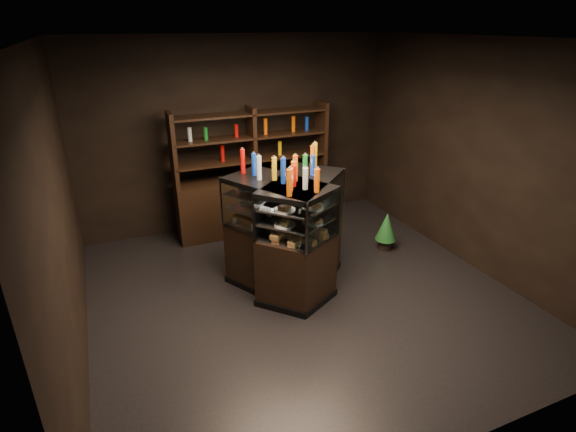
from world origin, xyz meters
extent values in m
plane|color=black|center=(0.00, 0.00, 0.00)|extent=(5.00, 5.00, 0.00)
cube|color=black|center=(0.00, 2.50, 1.50)|extent=(5.00, 0.02, 3.00)
cube|color=black|center=(0.00, -2.50, 1.50)|extent=(5.00, 0.02, 3.00)
cube|color=black|center=(2.50, 0.00, 1.50)|extent=(0.02, 5.00, 3.00)
cube|color=black|center=(-2.50, 0.00, 1.50)|extent=(0.02, 5.00, 3.00)
cube|color=black|center=(0.00, 0.00, 3.00)|extent=(5.00, 5.00, 0.02)
cube|color=black|center=(0.07, 0.19, 0.42)|extent=(1.39, 1.35, 0.85)
cube|color=black|center=(0.07, 0.19, 0.04)|extent=(1.43, 1.40, 0.08)
cube|color=black|center=(0.07, 0.19, 1.41)|extent=(1.39, 1.35, 0.06)
cube|color=silver|center=(0.07, 0.19, 0.86)|extent=(1.32, 1.28, 0.02)
cube|color=silver|center=(0.07, 0.19, 1.06)|extent=(1.32, 1.28, 0.02)
cube|color=silver|center=(0.07, 0.19, 1.23)|extent=(1.32, 1.28, 0.02)
cube|color=white|center=(0.30, -0.05, 1.15)|extent=(0.95, 0.89, 0.60)
cylinder|color=silver|center=(0.76, 0.39, 1.15)|extent=(0.03, 0.03, 0.62)
cylinder|color=silver|center=(-0.19, -0.49, 1.15)|extent=(0.03, 0.03, 0.62)
cube|color=black|center=(-0.21, 0.24, 0.42)|extent=(1.18, 1.45, 0.85)
cube|color=black|center=(-0.21, 0.24, 0.04)|extent=(1.22, 1.49, 0.08)
cube|color=black|center=(-0.21, 0.24, 1.41)|extent=(1.18, 1.45, 0.06)
cube|color=silver|center=(-0.21, 0.24, 0.86)|extent=(1.11, 1.38, 0.02)
cube|color=silver|center=(-0.21, 0.24, 1.06)|extent=(1.11, 1.38, 0.02)
cube|color=silver|center=(-0.21, 0.24, 1.23)|extent=(1.11, 1.38, 0.02)
cube|color=white|center=(-0.50, 0.08, 1.15)|extent=(0.62, 1.14, 0.60)
cylinder|color=silver|center=(-0.19, -0.49, 1.15)|extent=(0.03, 0.03, 0.62)
cylinder|color=silver|center=(-0.80, 0.66, 1.15)|extent=(0.03, 0.03, 0.62)
cube|color=#C38146|center=(-0.31, -0.20, 0.89)|extent=(0.19, 0.19, 0.06)
cube|color=#C38146|center=(-0.19, -0.10, 0.89)|extent=(0.19, 0.19, 0.06)
cube|color=#C38146|center=(-0.08, 0.01, 0.89)|extent=(0.19, 0.19, 0.06)
cube|color=#C38146|center=(0.03, 0.12, 0.89)|extent=(0.19, 0.19, 0.06)
cube|color=#C38146|center=(0.15, 0.22, 0.89)|extent=(0.19, 0.19, 0.06)
cube|color=#C38146|center=(0.26, 0.33, 0.89)|extent=(0.19, 0.19, 0.06)
cube|color=#C38146|center=(0.38, 0.43, 0.89)|extent=(0.19, 0.19, 0.06)
cube|color=#C38146|center=(0.49, 0.54, 0.89)|extent=(0.19, 0.19, 0.06)
cylinder|color=white|center=(-0.29, -0.14, 1.07)|extent=(0.24, 0.24, 0.02)
cube|color=#C38146|center=(-0.29, -0.14, 1.11)|extent=(0.18, 0.18, 0.05)
cylinder|color=white|center=(0.07, 0.19, 1.07)|extent=(0.24, 0.24, 0.02)
cube|color=#C38146|center=(0.07, 0.19, 1.11)|extent=(0.18, 0.18, 0.05)
cylinder|color=white|center=(0.43, 0.53, 1.07)|extent=(0.24, 0.24, 0.02)
cube|color=#C38146|center=(0.43, 0.53, 1.11)|extent=(0.18, 0.18, 0.05)
cylinder|color=white|center=(-0.29, -0.14, 1.25)|extent=(0.24, 0.24, 0.02)
cube|color=#C38146|center=(-0.29, -0.14, 1.29)|extent=(0.18, 0.18, 0.05)
cylinder|color=white|center=(0.07, 0.19, 1.25)|extent=(0.24, 0.24, 0.02)
cube|color=#C38146|center=(0.07, 0.19, 1.29)|extent=(0.18, 0.18, 0.05)
cylinder|color=white|center=(0.43, 0.53, 1.25)|extent=(0.24, 0.24, 0.02)
cube|color=#C38146|center=(0.43, 0.53, 1.29)|extent=(0.18, 0.18, 0.05)
cube|color=#C38146|center=(-0.49, 0.70, 0.89)|extent=(0.16, 0.20, 0.06)
cube|color=#C38146|center=(-0.42, 0.57, 0.89)|extent=(0.16, 0.20, 0.06)
cube|color=#C38146|center=(-0.35, 0.43, 0.89)|extent=(0.16, 0.20, 0.06)
cube|color=#C38146|center=(-0.27, 0.29, 0.89)|extent=(0.16, 0.20, 0.06)
cube|color=#C38146|center=(-0.20, 0.15, 0.89)|extent=(0.16, 0.20, 0.06)
cube|color=#C38146|center=(-0.12, 0.02, 0.89)|extent=(0.16, 0.20, 0.06)
cube|color=#C38146|center=(-0.05, -0.12, 0.89)|extent=(0.16, 0.20, 0.06)
cube|color=#C38146|center=(0.02, -0.26, 0.89)|extent=(0.16, 0.20, 0.06)
cylinder|color=white|center=(-0.44, 0.67, 1.07)|extent=(0.24, 0.24, 0.02)
cube|color=#C38146|center=(-0.44, 0.67, 1.11)|extent=(0.15, 0.19, 0.05)
cylinder|color=white|center=(-0.21, 0.24, 1.07)|extent=(0.24, 0.24, 0.02)
cube|color=#C38146|center=(-0.21, 0.24, 1.11)|extent=(0.15, 0.19, 0.05)
cylinder|color=white|center=(0.03, -0.20, 1.07)|extent=(0.24, 0.24, 0.02)
cube|color=#C38146|center=(0.03, -0.20, 1.11)|extent=(0.15, 0.19, 0.05)
cylinder|color=white|center=(-0.44, 0.67, 1.25)|extent=(0.24, 0.24, 0.02)
cube|color=#C38146|center=(-0.44, 0.67, 1.29)|extent=(0.15, 0.19, 0.05)
cylinder|color=white|center=(-0.21, 0.24, 1.25)|extent=(0.24, 0.24, 0.02)
cube|color=#C38146|center=(-0.21, 0.24, 1.29)|extent=(0.15, 0.19, 0.05)
cylinder|color=white|center=(0.03, -0.20, 1.25)|extent=(0.24, 0.24, 0.02)
cube|color=#C38146|center=(0.03, -0.20, 1.29)|extent=(0.15, 0.19, 0.05)
cylinder|color=#D8590A|center=(-0.33, -0.18, 1.58)|extent=(0.06, 0.06, 0.28)
cylinder|color=silver|center=(-0.33, -0.18, 1.73)|extent=(0.03, 0.03, 0.02)
cylinder|color=#0F38B2|center=(-0.22, -0.07, 1.58)|extent=(0.06, 0.06, 0.28)
cylinder|color=silver|center=(-0.22, -0.07, 1.73)|extent=(0.03, 0.03, 0.02)
cylinder|color=#147223|center=(-0.10, 0.03, 1.58)|extent=(0.06, 0.06, 0.28)
cylinder|color=silver|center=(-0.10, 0.03, 1.73)|extent=(0.03, 0.03, 0.02)
cylinder|color=silver|center=(0.01, 0.14, 1.58)|extent=(0.06, 0.06, 0.28)
cylinder|color=silver|center=(0.01, 0.14, 1.73)|extent=(0.03, 0.03, 0.02)
cylinder|color=yellow|center=(0.13, 0.24, 1.58)|extent=(0.06, 0.06, 0.28)
cylinder|color=silver|center=(0.13, 0.24, 1.73)|extent=(0.03, 0.03, 0.02)
cylinder|color=black|center=(0.24, 0.35, 1.58)|extent=(0.06, 0.06, 0.28)
cylinder|color=silver|center=(0.24, 0.35, 1.73)|extent=(0.03, 0.03, 0.02)
cylinder|color=#B20C0A|center=(0.35, 0.46, 1.58)|extent=(0.06, 0.06, 0.28)
cylinder|color=silver|center=(0.35, 0.46, 1.73)|extent=(0.03, 0.03, 0.02)
cylinder|color=#D8590A|center=(0.47, 0.56, 1.58)|extent=(0.06, 0.06, 0.28)
cylinder|color=silver|center=(0.47, 0.56, 1.73)|extent=(0.03, 0.03, 0.02)
cylinder|color=#D8590A|center=(-0.46, 0.72, 1.58)|extent=(0.06, 0.06, 0.28)
cylinder|color=silver|center=(-0.46, 0.72, 1.73)|extent=(0.03, 0.03, 0.02)
cylinder|color=#0F38B2|center=(-0.39, 0.58, 1.58)|extent=(0.06, 0.06, 0.28)
cylinder|color=silver|center=(-0.39, 0.58, 1.73)|extent=(0.03, 0.03, 0.02)
cylinder|color=#147223|center=(-0.32, 0.44, 1.58)|extent=(0.06, 0.06, 0.28)
cylinder|color=silver|center=(-0.32, 0.44, 1.73)|extent=(0.03, 0.03, 0.02)
cylinder|color=silver|center=(-0.24, 0.31, 1.58)|extent=(0.06, 0.06, 0.28)
cylinder|color=silver|center=(-0.24, 0.31, 1.73)|extent=(0.03, 0.03, 0.02)
cylinder|color=yellow|center=(-0.17, 0.17, 1.58)|extent=(0.06, 0.06, 0.28)
cylinder|color=silver|center=(-0.17, 0.17, 1.73)|extent=(0.03, 0.03, 0.02)
cylinder|color=black|center=(-0.10, 0.03, 1.58)|extent=(0.06, 0.06, 0.28)
cylinder|color=silver|center=(-0.10, 0.03, 1.73)|extent=(0.03, 0.03, 0.02)
cylinder|color=#B20C0A|center=(-0.02, -0.10, 1.58)|extent=(0.06, 0.06, 0.28)
cylinder|color=silver|center=(-0.02, -0.10, 1.73)|extent=(0.03, 0.03, 0.02)
cylinder|color=#D8590A|center=(0.05, -0.24, 1.58)|extent=(0.06, 0.06, 0.28)
cylinder|color=silver|center=(0.05, -0.24, 1.73)|extent=(0.03, 0.03, 0.02)
cylinder|color=black|center=(1.66, 0.62, 0.08)|extent=(0.21, 0.21, 0.15)
cone|color=#19591B|center=(1.66, 0.62, 0.37)|extent=(0.31, 0.31, 0.43)
cone|color=#19591B|center=(1.66, 0.62, 0.51)|extent=(0.24, 0.24, 0.30)
cube|color=black|center=(0.08, 2.05, 0.45)|extent=(2.44, 0.43, 0.90)
cube|color=black|center=(-1.10, 2.06, 1.45)|extent=(0.06, 0.38, 1.10)
cube|color=black|center=(0.08, 2.05, 1.45)|extent=(0.06, 0.38, 1.10)
cube|color=black|center=(1.27, 2.04, 1.45)|extent=(0.06, 0.38, 1.10)
cube|color=black|center=(0.08, 2.05, 1.20)|extent=(2.39, 0.39, 0.03)
cube|color=black|center=(0.08, 2.05, 1.55)|extent=(2.39, 0.39, 0.03)
cube|color=black|center=(0.08, 2.05, 1.90)|extent=(2.39, 0.39, 0.03)
cylinder|color=#D8590A|center=(-0.84, 2.06, 1.32)|extent=(0.06, 0.06, 0.22)
cylinder|color=#0F38B2|center=(-0.61, 2.05, 1.32)|extent=(0.06, 0.06, 0.22)
cylinder|color=#147223|center=(-0.38, 2.05, 1.32)|extent=(0.06, 0.06, 0.22)
cylinder|color=silver|center=(-0.15, 2.05, 1.32)|extent=(0.06, 0.06, 0.22)
cylinder|color=yellow|center=(0.08, 2.05, 1.32)|extent=(0.06, 0.06, 0.22)
cylinder|color=black|center=(0.32, 2.05, 1.32)|extent=(0.06, 0.06, 0.22)
cylinder|color=#B20C0A|center=(0.55, 2.05, 1.32)|extent=(0.06, 0.06, 0.22)
cylinder|color=#D8590A|center=(0.78, 2.05, 1.32)|extent=(0.06, 0.06, 0.22)
cylinder|color=#0F38B2|center=(1.01, 2.04, 1.32)|extent=(0.06, 0.06, 0.22)
camera|label=1|loc=(-2.06, -4.34, 3.15)|focal=28.00mm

